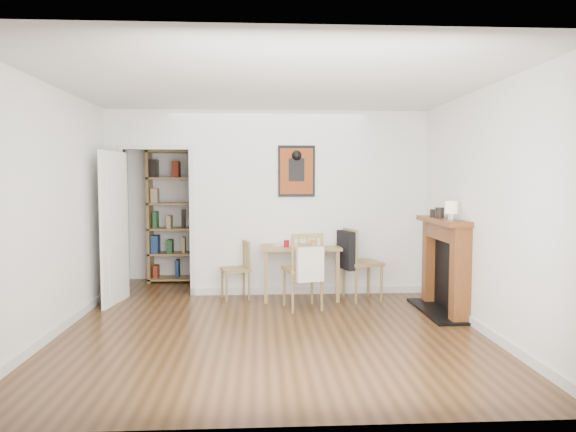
{
  "coord_description": "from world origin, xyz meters",
  "views": [
    {
      "loc": [
        -0.11,
        -5.87,
        1.62
      ],
      "look_at": [
        0.24,
        0.6,
        1.17
      ],
      "focal_mm": 32.0,
      "sensor_mm": 36.0,
      "label": 1
    }
  ],
  "objects": [
    {
      "name": "chair_right",
      "position": [
        1.26,
        0.97,
        0.51
      ],
      "size": [
        0.65,
        0.6,
        0.98
      ],
      "color": "olive",
      "rests_on": "ground"
    },
    {
      "name": "ceramic_jar_a",
      "position": [
        2.09,
        0.29,
        1.23
      ],
      "size": [
        0.11,
        0.11,
        0.13
      ],
      "primitive_type": "cylinder",
      "color": "black",
      "rests_on": "fireplace"
    },
    {
      "name": "chair_left",
      "position": [
        -0.45,
        1.09,
        0.4
      ],
      "size": [
        0.49,
        0.49,
        0.8
      ],
      "color": "olive",
      "rests_on": "ground"
    },
    {
      "name": "chair_front",
      "position": [
        0.43,
        0.5,
        0.5
      ],
      "size": [
        0.59,
        0.63,
        0.98
      ],
      "color": "olive",
      "rests_on": "ground"
    },
    {
      "name": "notebook",
      "position": [
        0.75,
        1.15,
        0.74
      ],
      "size": [
        0.35,
        0.29,
        0.02
      ],
      "primitive_type": "cube",
      "rotation": [
        0.0,
        0.0,
        0.24
      ],
      "color": "silver",
      "rests_on": "dining_table"
    },
    {
      "name": "ceramic_jar_b",
      "position": [
        2.08,
        0.52,
        1.21
      ],
      "size": [
        0.08,
        0.08,
        0.1
      ],
      "primitive_type": "cylinder",
      "color": "black",
      "rests_on": "fireplace"
    },
    {
      "name": "ground",
      "position": [
        0.0,
        0.0,
        0.0
      ],
      "size": [
        5.2,
        5.2,
        0.0
      ],
      "primitive_type": "plane",
      "color": "brown",
      "rests_on": "ground"
    },
    {
      "name": "fireplace",
      "position": [
        2.16,
        0.25,
        0.62
      ],
      "size": [
        0.45,
        1.25,
        1.16
      ],
      "color": "brown",
      "rests_on": "ground"
    },
    {
      "name": "room_shell",
      "position": [
        0.1,
        1.34,
        1.3
      ],
      "size": [
        5.2,
        5.2,
        5.2
      ],
      "color": "silver",
      "rests_on": "ground"
    },
    {
      "name": "orange_fruit",
      "position": [
        0.61,
        1.23,
        0.77
      ],
      "size": [
        0.07,
        0.07,
        0.07
      ],
      "primitive_type": "sphere",
      "color": "orange",
      "rests_on": "dining_table"
    },
    {
      "name": "red_glass",
      "position": [
        0.24,
        0.95,
        0.78
      ],
      "size": [
        0.07,
        0.07,
        0.1
      ],
      "primitive_type": "cylinder",
      "color": "maroon",
      "rests_on": "dining_table"
    },
    {
      "name": "dining_table",
      "position": [
        0.44,
        1.1,
        0.64
      ],
      "size": [
        1.07,
        0.68,
        0.73
      ],
      "color": "olive",
      "rests_on": "ground"
    },
    {
      "name": "mantel_lamp",
      "position": [
        2.09,
        -0.08,
        1.3
      ],
      "size": [
        0.14,
        0.14,
        0.22
      ],
      "color": "silver",
      "rests_on": "fireplace"
    },
    {
      "name": "bookshelf",
      "position": [
        -1.45,
        2.4,
        1.05
      ],
      "size": [
        0.89,
        0.36,
        2.12
      ],
      "color": "olive",
      "rests_on": "ground"
    },
    {
      "name": "placemat",
      "position": [
        0.25,
        1.13,
        0.73
      ],
      "size": [
        0.39,
        0.3,
        0.0
      ],
      "primitive_type": "cube",
      "rotation": [
        0.0,
        0.0,
        -0.07
      ],
      "color": "beige",
      "rests_on": "dining_table"
    }
  ]
}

